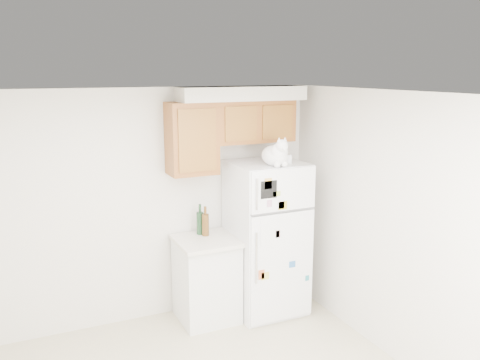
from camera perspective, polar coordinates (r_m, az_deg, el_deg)
room_shell at (r=3.78m, az=-2.80°, el=-3.10°), size 3.84×4.04×2.52m
refrigerator at (r=5.66m, az=3.00°, el=-6.50°), size 0.76×0.78×1.70m
base_counter at (r=5.60m, az=-3.78°, el=-10.99°), size 0.64×0.64×0.92m
cat at (r=5.24m, az=4.11°, el=2.87°), size 0.31×0.45×0.32m
storage_box_back at (r=5.52m, az=4.08°, el=2.63°), size 0.22×0.19×0.10m
storage_box_front at (r=5.44m, az=4.96°, el=2.41°), size 0.18×0.16×0.09m
bottle_green at (r=5.53m, az=-4.50°, el=-4.42°), size 0.08×0.08×0.33m
bottle_amber at (r=5.48m, az=-3.91°, el=-4.62°), size 0.08×0.08×0.32m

